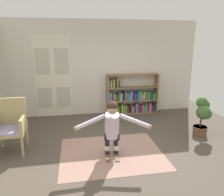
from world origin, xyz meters
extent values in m
plane|color=#4C4339|center=(0.00, 0.00, 0.00)|extent=(7.20, 7.20, 0.00)
cube|color=beige|center=(0.00, 2.60, 1.45)|extent=(6.00, 0.10, 2.90)
cube|color=beige|center=(-1.79, 2.54, 1.18)|extent=(0.55, 0.04, 2.35)
cube|color=#B5B09F|center=(-1.79, 2.52, 1.69)|extent=(0.41, 0.01, 0.76)
cube|color=#B5B09F|center=(-1.79, 2.52, 0.59)|extent=(0.41, 0.01, 0.64)
cube|color=beige|center=(-1.24, 2.54, 1.18)|extent=(0.55, 0.04, 2.35)
cube|color=#B5B09F|center=(-1.24, 2.52, 1.69)|extent=(0.41, 0.01, 0.76)
cube|color=#B5B09F|center=(-1.24, 2.52, 0.59)|extent=(0.41, 0.01, 0.64)
cube|color=beige|center=(-1.52, 2.54, 2.40)|extent=(1.22, 0.04, 0.10)
cube|color=#9D766A|center=(-0.19, -0.10, 0.00)|extent=(2.08, 1.69, 0.01)
cube|color=#8B644C|center=(0.11, 2.39, 0.64)|extent=(0.04, 0.30, 1.27)
cube|color=#8B644C|center=(1.72, 2.39, 0.64)|extent=(0.04, 0.30, 1.27)
cube|color=#8B644C|center=(0.92, 2.39, 0.01)|extent=(1.61, 0.30, 0.02)
cube|color=#8B644C|center=(0.92, 2.39, 0.43)|extent=(1.61, 0.30, 0.02)
cube|color=#8B644C|center=(0.92, 2.39, 0.84)|extent=(1.61, 0.30, 0.02)
cube|color=#8B644C|center=(0.92, 2.39, 1.26)|extent=(1.61, 0.30, 0.02)
cube|color=#69125A|center=(0.14, 2.37, 0.11)|extent=(0.03, 0.15, 0.18)
cube|color=#4C98CD|center=(0.21, 2.40, 0.16)|extent=(0.05, 0.24, 0.28)
cube|color=#C285D3|center=(0.28, 2.39, 0.13)|extent=(0.05, 0.24, 0.22)
cube|color=#255661|center=(0.32, 2.41, 0.12)|extent=(0.03, 0.23, 0.20)
cube|color=olive|center=(0.37, 2.40, 0.15)|extent=(0.06, 0.15, 0.25)
cube|color=#3E8C61|center=(0.43, 2.38, 0.17)|extent=(0.04, 0.22, 0.29)
cube|color=#6FAF36|center=(0.47, 2.40, 0.13)|extent=(0.04, 0.21, 0.23)
cube|color=#294F26|center=(0.52, 2.39, 0.15)|extent=(0.03, 0.19, 0.25)
cube|color=gold|center=(0.57, 2.37, 0.17)|extent=(0.04, 0.23, 0.30)
cube|color=#5A9D51|center=(0.64, 2.37, 0.15)|extent=(0.06, 0.19, 0.27)
cube|color=#928151|center=(0.72, 2.40, 0.13)|extent=(0.06, 0.17, 0.22)
cube|color=maroon|center=(0.78, 2.39, 0.12)|extent=(0.03, 0.20, 0.20)
cube|color=#521137|center=(0.81, 2.38, 0.15)|extent=(0.04, 0.16, 0.26)
cube|color=#445E22|center=(0.87, 2.39, 0.13)|extent=(0.03, 0.17, 0.22)
cube|color=#7BCD4C|center=(0.92, 2.39, 0.12)|extent=(0.04, 0.21, 0.21)
cube|color=purple|center=(0.97, 2.38, 0.14)|extent=(0.05, 0.20, 0.24)
cube|color=#522E41|center=(1.01, 2.41, 0.14)|extent=(0.03, 0.20, 0.25)
cube|color=#56A496|center=(1.05, 2.40, 0.17)|extent=(0.04, 0.22, 0.30)
cube|color=#A04D94|center=(1.11, 2.41, 0.16)|extent=(0.05, 0.14, 0.28)
cube|color=#573027|center=(1.16, 2.37, 0.14)|extent=(0.04, 0.17, 0.25)
cube|color=brown|center=(1.23, 2.39, 0.13)|extent=(0.04, 0.18, 0.22)
cube|color=#CD5B85|center=(1.28, 2.41, 0.15)|extent=(0.04, 0.18, 0.25)
cube|color=teal|center=(1.33, 2.38, 0.11)|extent=(0.05, 0.14, 0.19)
cube|color=#69A43D|center=(1.38, 2.38, 0.15)|extent=(0.04, 0.15, 0.26)
cube|color=purple|center=(1.44, 2.41, 0.12)|extent=(0.03, 0.17, 0.20)
cube|color=#D760B9|center=(1.51, 2.39, 0.16)|extent=(0.05, 0.18, 0.29)
cube|color=brown|center=(1.57, 2.40, 0.13)|extent=(0.05, 0.17, 0.22)
cube|color=#254F50|center=(1.64, 2.39, 0.15)|extent=(0.04, 0.20, 0.25)
cube|color=teal|center=(0.16, 2.37, 0.58)|extent=(0.05, 0.21, 0.28)
cube|color=#5A9BA5|center=(0.22, 2.40, 0.57)|extent=(0.05, 0.18, 0.27)
cube|color=#A06FB4|center=(0.29, 2.40, 0.56)|extent=(0.03, 0.15, 0.24)
cube|color=#A26B5E|center=(0.33, 2.39, 0.55)|extent=(0.05, 0.20, 0.23)
cube|color=#568433|center=(0.37, 2.41, 0.53)|extent=(0.03, 0.20, 0.19)
cube|color=#42510D|center=(0.42, 2.38, 0.54)|extent=(0.05, 0.18, 0.21)
cube|color=#506E44|center=(0.48, 2.39, 0.58)|extent=(0.04, 0.19, 0.29)
cube|color=#76D779|center=(0.54, 2.39, 0.56)|extent=(0.07, 0.24, 0.24)
cube|color=#4F1155|center=(0.61, 2.41, 0.57)|extent=(0.05, 0.19, 0.26)
cube|color=#4A4DB1|center=(0.66, 2.37, 0.59)|extent=(0.04, 0.20, 0.30)
cube|color=olive|center=(0.72, 2.39, 0.56)|extent=(0.05, 0.22, 0.25)
cube|color=#2B94CF|center=(0.79, 2.39, 0.54)|extent=(0.05, 0.22, 0.20)
cube|color=#6CD4B8|center=(0.86, 2.38, 0.58)|extent=(0.04, 0.17, 0.28)
cube|color=purple|center=(0.90, 2.37, 0.58)|extent=(0.03, 0.18, 0.28)
cube|color=#402180|center=(0.95, 2.37, 0.56)|extent=(0.06, 0.24, 0.24)
cube|color=#2B3E56|center=(1.01, 2.39, 0.55)|extent=(0.05, 0.21, 0.23)
cube|color=#17646E|center=(1.09, 2.37, 0.58)|extent=(0.05, 0.19, 0.28)
cube|color=#8DBA60|center=(1.14, 2.41, 0.57)|extent=(0.05, 0.23, 0.26)
cube|color=#62CA79|center=(1.20, 2.37, 0.58)|extent=(0.03, 0.18, 0.29)
cube|color=#D269C8|center=(1.25, 2.41, 0.53)|extent=(0.04, 0.23, 0.19)
cube|color=#A4C93D|center=(1.31, 2.41, 0.56)|extent=(0.05, 0.14, 0.25)
cube|color=#918C5C|center=(1.39, 2.41, 0.56)|extent=(0.04, 0.14, 0.25)
cube|color=#30906C|center=(1.45, 2.39, 0.56)|extent=(0.05, 0.24, 0.24)
cube|color=#195527|center=(1.52, 2.38, 0.56)|extent=(0.05, 0.19, 0.26)
cube|color=brown|center=(1.60, 2.37, 0.53)|extent=(0.05, 0.15, 0.19)
cube|color=green|center=(1.65, 2.41, 0.54)|extent=(0.04, 0.23, 0.20)
cube|color=#A4541C|center=(0.15, 2.40, 0.99)|extent=(0.05, 0.16, 0.26)
cube|color=#70B276|center=(0.23, 2.40, 0.97)|extent=(0.05, 0.17, 0.23)
cube|color=olive|center=(0.30, 2.37, 0.99)|extent=(0.06, 0.18, 0.27)
cube|color=#4D183F|center=(0.36, 2.39, 0.96)|extent=(0.03, 0.15, 0.22)
cube|color=olive|center=(0.42, 2.41, 1.00)|extent=(0.05, 0.18, 0.29)
cube|color=#4D304B|center=(0.48, 2.41, 0.96)|extent=(0.03, 0.18, 0.21)
cylinder|color=tan|center=(-1.96, 0.07, 0.21)|extent=(0.05, 0.05, 0.42)
cylinder|color=tan|center=(-2.50, 0.57, 0.21)|extent=(0.05, 0.05, 0.42)
cylinder|color=tan|center=(-1.98, 0.59, 0.21)|extent=(0.05, 0.05, 0.42)
cube|color=tan|center=(-2.23, 0.32, 0.45)|extent=(0.62, 0.62, 0.06)
cube|color=#9D99CC|center=(-2.23, 0.32, 0.50)|extent=(0.56, 0.56, 0.04)
cube|color=tan|center=(-2.24, 0.59, 0.80)|extent=(0.60, 0.08, 0.60)
cube|color=tan|center=(-1.96, 0.33, 0.62)|extent=(0.08, 0.56, 0.28)
cylinder|color=brown|center=(2.11, 0.41, 0.11)|extent=(0.33, 0.33, 0.22)
cylinder|color=brown|center=(2.11, 0.41, 0.20)|extent=(0.35, 0.35, 0.04)
cylinder|color=#4C3823|center=(2.11, 0.41, 0.40)|extent=(0.04, 0.04, 0.36)
sphere|color=#3A5E2A|center=(2.12, 0.46, 0.83)|extent=(0.27, 0.27, 0.27)
sphere|color=#3A5E2A|center=(2.18, 0.43, 0.77)|extent=(0.23, 0.23, 0.23)
sphere|color=#3A5E2A|center=(2.09, 0.31, 0.62)|extent=(0.34, 0.34, 0.34)
sphere|color=#3A5E2A|center=(2.20, 0.37, 0.56)|extent=(0.26, 0.26, 0.26)
sphere|color=#3A5E2A|center=(2.18, 0.52, 0.77)|extent=(0.21, 0.21, 0.21)
cube|color=brown|center=(-0.28, -0.09, 0.01)|extent=(0.17, 0.73, 0.01)
cube|color=brown|center=(-0.25, 0.23, 0.05)|extent=(0.10, 0.12, 0.06)
cube|color=black|center=(-0.28, -0.11, 0.04)|extent=(0.09, 0.13, 0.04)
cube|color=brown|center=(-0.10, -0.11, 0.01)|extent=(0.17, 0.73, 0.01)
cube|color=brown|center=(-0.07, 0.21, 0.05)|extent=(0.10, 0.12, 0.06)
cube|color=black|center=(-0.11, -0.13, 0.04)|extent=(0.09, 0.13, 0.04)
cylinder|color=white|center=(-0.28, -0.09, 0.13)|extent=(0.12, 0.12, 0.10)
cylinder|color=black|center=(-0.28, -0.09, 0.33)|extent=(0.10, 0.10, 0.30)
cylinder|color=black|center=(-0.29, -0.13, 0.42)|extent=(0.12, 0.12, 0.22)
cylinder|color=white|center=(-0.10, -0.11, 0.13)|extent=(0.12, 0.12, 0.10)
cylinder|color=black|center=(-0.10, -0.11, 0.33)|extent=(0.10, 0.10, 0.30)
cylinder|color=black|center=(-0.11, -0.15, 0.42)|extent=(0.12, 0.12, 0.22)
cube|color=black|center=(-0.20, -0.14, 0.40)|extent=(0.32, 0.21, 0.14)
cylinder|color=silver|center=(-0.20, -0.21, 0.65)|extent=(0.32, 0.44, 0.58)
sphere|color=tan|center=(-0.22, -0.35, 1.03)|extent=(0.22, 0.22, 0.20)
sphere|color=#382619|center=(-0.22, -0.34, 1.07)|extent=(0.23, 0.23, 0.21)
cylinder|color=silver|center=(-0.63, -0.35, 0.81)|extent=(0.58, 0.25, 0.23)
sphere|color=tan|center=(-0.90, -0.44, 0.74)|extent=(0.10, 0.10, 0.09)
cylinder|color=silver|center=(0.18, -0.44, 0.81)|extent=(0.54, 0.36, 0.23)
sphere|color=tan|center=(0.42, -0.58, 0.74)|extent=(0.10, 0.10, 0.09)
camera|label=1|loc=(-0.88, -4.06, 2.22)|focal=34.42mm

